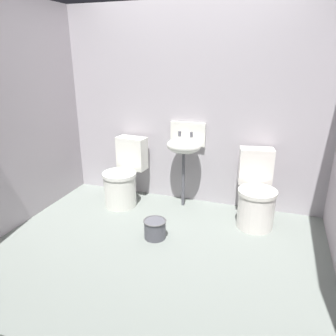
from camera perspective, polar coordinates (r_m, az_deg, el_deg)
The scene contains 7 objects.
ground_plane at distance 3.22m, azimuth -1.66°, elevation -14.10°, with size 3.50×2.63×0.08m, color slate.
wall_back at distance 3.84m, azimuth 4.38°, elevation 10.55°, with size 3.50×0.10×2.29m, color #ADA6AD.
wall_left at distance 3.70m, azimuth -25.45°, elevation 8.38°, with size 0.10×2.43×2.29m, color #A89FA7.
toilet_left at distance 3.95m, azimuth -7.82°, elevation -1.77°, with size 0.44×0.63×0.78m.
toilet_right at distance 3.57m, azimuth 15.24°, elevation -4.68°, with size 0.49×0.65×0.78m.
sink at distance 3.73m, azimuth 2.93°, elevation 4.13°, with size 0.42×0.35×0.99m.
bucket at distance 3.27m, azimuth -2.32°, elevation -10.61°, with size 0.23×0.23×0.20m.
Camera 1 is at (0.96, -2.51, 1.75)m, focal length 34.56 mm.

